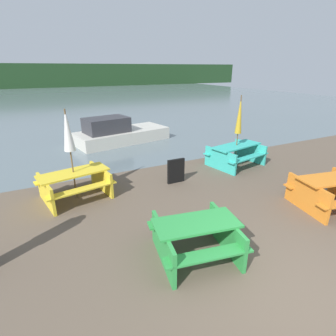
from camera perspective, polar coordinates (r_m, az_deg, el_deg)
The scene contains 11 objects.
ground_plane at distance 4.90m, azimuth 25.62°, elevation -23.79°, with size 60.00×60.00×0.00m, color brown.
water at distance 33.35m, azimuth -21.74°, elevation 13.89°, with size 60.00×50.00×0.00m.
far_treeline at distance 53.15m, azimuth -24.44°, elevation 17.84°, with size 80.00×1.60×4.00m.
picnic_table_green at distance 4.96m, azimuth 6.07°, elevation -14.40°, with size 1.74×1.63×0.72m.
picnic_table_orange at distance 7.66m, azimuth 31.99°, elevation -4.06°, with size 1.93×1.68×0.80m.
picnic_table_yellow at distance 7.42m, azimuth -19.65°, elevation -2.88°, with size 2.00×1.69×0.74m.
picnic_table_teal at distance 9.66m, azimuth 14.56°, elevation 3.22°, with size 2.12×1.70×0.75m.
umbrella_gold at distance 9.35m, azimuth 15.30°, elevation 10.99°, with size 0.23×0.23×2.46m.
umbrella_white at distance 7.00m, azimuth -21.02°, elevation 7.50°, with size 0.28×0.28×2.38m.
boat at distance 12.58m, azimuth -10.75°, elevation 7.50°, with size 4.53×2.56×1.22m.
signboard at distance 7.93m, azimuth 1.75°, elevation -0.65°, with size 0.55×0.08×0.75m.
Camera 1 is at (-3.11, -1.88, 3.30)m, focal length 28.00 mm.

